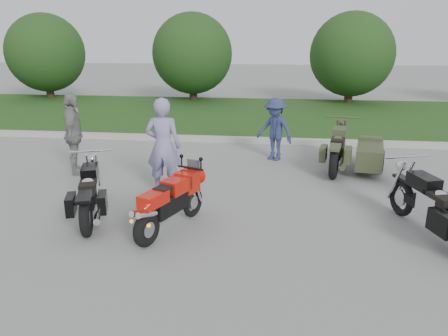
# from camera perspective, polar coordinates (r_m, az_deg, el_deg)

# --- Properties ---
(ground) EXTENTS (80.00, 80.00, 0.00)m
(ground) POSITION_cam_1_polar(r_m,az_deg,el_deg) (7.21, -0.69, -8.07)
(ground) COLOR gray
(ground) RESTS_ON ground
(curb) EXTENTS (60.00, 0.30, 0.15)m
(curb) POSITION_cam_1_polar(r_m,az_deg,el_deg) (12.85, 2.88, 3.67)
(curb) COLOR #ACA9A2
(curb) RESTS_ON ground
(grass_strip) EXTENTS (60.00, 8.00, 0.14)m
(grass_strip) POSITION_cam_1_polar(r_m,az_deg,el_deg) (16.90, 3.92, 6.91)
(grass_strip) COLOR #2A501B
(grass_strip) RESTS_ON ground
(tree_far_left) EXTENTS (3.60, 3.60, 4.00)m
(tree_far_left) POSITION_cam_1_polar(r_m,az_deg,el_deg) (22.75, -22.26, 13.75)
(tree_far_left) COLOR #3F2B1C
(tree_far_left) RESTS_ON ground
(tree_mid_left) EXTENTS (3.60, 3.60, 4.00)m
(tree_mid_left) POSITION_cam_1_polar(r_m,az_deg,el_deg) (20.35, -4.14, 14.67)
(tree_mid_left) COLOR #3F2B1C
(tree_mid_left) RESTS_ON ground
(tree_mid_right) EXTENTS (3.60, 3.60, 4.00)m
(tree_mid_right) POSITION_cam_1_polar(r_m,az_deg,el_deg) (20.22, 16.36, 14.03)
(tree_mid_right) COLOR #3F2B1C
(tree_mid_right) RESTS_ON ground
(sportbike_red) EXTENTS (0.82, 1.74, 0.86)m
(sportbike_red) POSITION_cam_1_polar(r_m,az_deg,el_deg) (7.03, -7.14, -4.39)
(sportbike_red) COLOR black
(sportbike_red) RESTS_ON ground
(cruiser_left) EXTENTS (0.87, 2.11, 0.84)m
(cruiser_left) POSITION_cam_1_polar(r_m,az_deg,el_deg) (7.80, -17.12, -3.45)
(cruiser_left) COLOR black
(cruiser_left) RESTS_ON ground
(cruiser_right) EXTENTS (0.90, 2.31, 0.91)m
(cruiser_right) POSITION_cam_1_polar(r_m,az_deg,el_deg) (7.48, 26.07, -5.07)
(cruiser_right) COLOR black
(cruiser_right) RESTS_ON ground
(cruiser_sidecar) EXTENTS (1.44, 2.37, 0.92)m
(cruiser_sidecar) POSITION_cam_1_polar(r_m,az_deg,el_deg) (10.49, 16.84, 1.84)
(cruiser_sidecar) COLOR black
(cruiser_sidecar) RESTS_ON ground
(person_stripe) EXTENTS (0.71, 0.47, 1.92)m
(person_stripe) POSITION_cam_1_polar(r_m,az_deg,el_deg) (8.62, -7.93, 2.81)
(person_stripe) COLOR #8B86B6
(person_stripe) RESTS_ON ground
(person_denim) EXTENTS (1.16, 1.04, 1.57)m
(person_denim) POSITION_cam_1_polar(r_m,az_deg,el_deg) (10.99, 6.65, 5.03)
(person_denim) COLOR navy
(person_denim) RESTS_ON ground
(person_back) EXTENTS (0.77, 1.16, 1.83)m
(person_back) POSITION_cam_1_polar(r_m,az_deg,el_deg) (10.32, -19.04, 4.17)
(person_back) COLOR gray
(person_back) RESTS_ON ground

